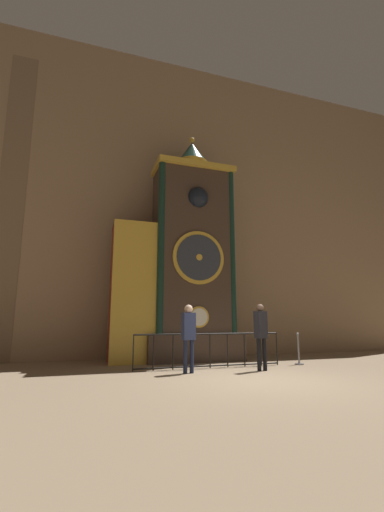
# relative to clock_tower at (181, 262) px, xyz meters

# --- Properties ---
(ground_plane) EXTENTS (28.00, 28.00, 0.00)m
(ground_plane) POSITION_rel_clock_tower_xyz_m (0.71, -4.31, -3.45)
(ground_plane) COLOR #847056
(cathedral_back_wall) EXTENTS (24.00, 0.32, 12.56)m
(cathedral_back_wall) POSITION_rel_clock_tower_xyz_m (0.62, 1.38, 2.82)
(cathedral_back_wall) COLOR #997A5B
(cathedral_back_wall) RESTS_ON ground_plane
(clock_tower) EXTENTS (4.60, 1.82, 8.43)m
(clock_tower) POSITION_rel_clock_tower_xyz_m (0.00, 0.00, 0.00)
(clock_tower) COLOR #423328
(clock_tower) RESTS_ON ground_plane
(railing_fence) EXTENTS (4.56, 0.05, 1.00)m
(railing_fence) POSITION_rel_clock_tower_xyz_m (0.33, -1.95, -2.90)
(railing_fence) COLOR black
(railing_fence) RESTS_ON ground_plane
(visitor_near) EXTENTS (0.36, 0.26, 1.79)m
(visitor_near) POSITION_rel_clock_tower_xyz_m (-0.59, -2.74, -2.37)
(visitor_near) COLOR #1B213A
(visitor_near) RESTS_ON ground_plane
(visitor_far) EXTENTS (0.39, 0.32, 1.82)m
(visitor_far) POSITION_rel_clock_tower_xyz_m (1.48, -2.95, -2.35)
(visitor_far) COLOR black
(visitor_far) RESTS_ON ground_plane
(stanchion_post) EXTENTS (0.28, 0.28, 0.99)m
(stanchion_post) POSITION_rel_clock_tower_xyz_m (3.29, -2.11, -3.13)
(stanchion_post) COLOR gray
(stanchion_post) RESTS_ON ground_plane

